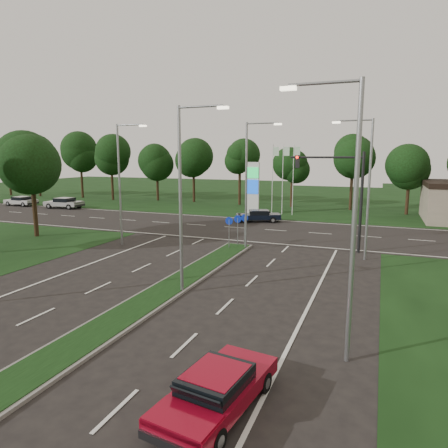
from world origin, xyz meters
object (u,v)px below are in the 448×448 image
(red_sedan, at_px, (217,389))
(far_car_a, at_px, (64,203))
(far_car_b, at_px, (21,201))
(navy_sedan, at_px, (258,216))

(red_sedan, bearing_deg, far_car_a, 145.51)
(red_sedan, xyz_separation_m, far_car_a, (-34.17, 30.99, 0.12))
(red_sedan, height_order, far_car_b, far_car_b)
(red_sedan, relative_size, far_car_a, 0.89)
(red_sedan, height_order, far_car_a, far_car_a)
(navy_sedan, relative_size, far_car_a, 0.97)
(navy_sedan, distance_m, far_car_b, 33.77)
(far_car_a, bearing_deg, navy_sedan, -95.48)
(navy_sedan, bearing_deg, far_car_b, 66.99)
(navy_sedan, xyz_separation_m, far_car_b, (-33.75, 0.99, 0.02))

